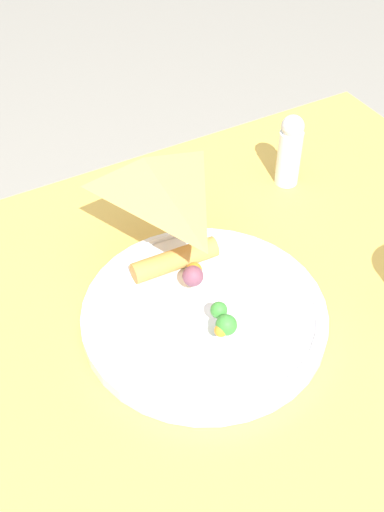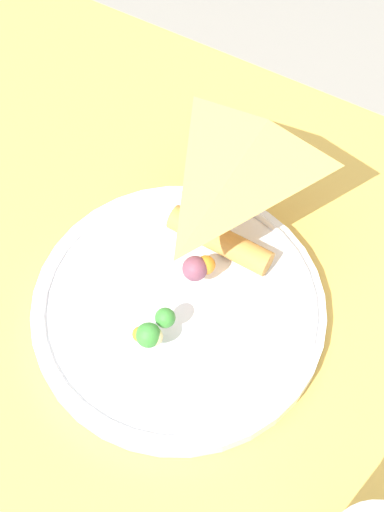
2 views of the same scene
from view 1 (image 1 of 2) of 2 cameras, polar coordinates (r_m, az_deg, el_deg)
dining_table at (r=0.73m, az=-7.00°, el=-19.46°), size 1.18×0.75×0.77m
plate_pizza at (r=0.69m, az=1.06°, el=-4.88°), size 0.26×0.26×0.05m
salt_shaker at (r=0.86m, az=8.69°, el=9.30°), size 0.03×0.03×0.10m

